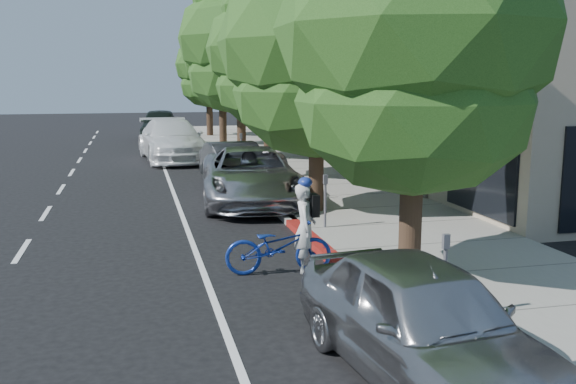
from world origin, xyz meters
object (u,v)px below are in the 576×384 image
object	(u,v)px
cyclist	(305,228)
dark_suv_far	(160,124)
street_tree_4	(222,61)
dark_sedan	(235,165)
silver_suv	(250,176)
street_tree_0	(417,34)
street_tree_2	(269,51)
bicycle	(279,246)
pedestrian	(352,156)
street_tree_3	(240,40)
white_pickup	(172,140)
near_car_a	(423,321)
street_tree_1	(317,46)
street_tree_5	(209,66)

from	to	relation	value
cyclist	dark_suv_far	bearing A→B (deg)	16.49
street_tree_4	dark_sedan	world-z (taller)	street_tree_4
silver_suv	dark_sedan	size ratio (longest dim) A/B	1.30
street_tree_0	street_tree_2	world-z (taller)	street_tree_2
cyclist	bicycle	bearing A→B (deg)	108.73
street_tree_2	pedestrian	xyz separation A→B (m)	(2.81, -0.83, -3.66)
street_tree_2	dark_sedan	bearing A→B (deg)	-144.46
street_tree_3	silver_suv	bearing A→B (deg)	-98.03
silver_suv	white_pickup	world-z (taller)	white_pickup
near_car_a	bicycle	bearing A→B (deg)	92.54
street_tree_2	street_tree_4	world-z (taller)	street_tree_2
street_tree_1	silver_suv	size ratio (longest dim) A/B	1.26
street_tree_2	bicycle	distance (m)	11.78
street_tree_4	cyclist	bearing A→B (deg)	-94.01
street_tree_0	dark_sedan	world-z (taller)	street_tree_0
street_tree_5	near_car_a	xyz separation A→B (m)	(-1.40, -33.50, -3.67)
street_tree_3	bicycle	xyz separation A→B (m)	(-2.13, -16.86, -4.74)
street_tree_3	white_pickup	xyz separation A→B (m)	(-3.00, 0.98, -4.35)
pedestrian	bicycle	bearing A→B (deg)	50.08
street_tree_1	white_pickup	bearing A→B (deg)	103.02
street_tree_0	white_pickup	world-z (taller)	street_tree_0
street_tree_4	dark_suv_far	world-z (taller)	street_tree_4
street_tree_0	street_tree_1	size ratio (longest dim) A/B	0.97
street_tree_0	street_tree_1	bearing A→B (deg)	90.00
street_tree_3	dark_sedan	size ratio (longest dim) A/B	1.89
street_tree_1	dark_sedan	bearing A→B (deg)	105.64
street_tree_2	bicycle	size ratio (longest dim) A/B	3.69
dark_sedan	dark_suv_far	xyz separation A→B (m)	(-1.70, 18.49, 0.17)
street_tree_2	street_tree_4	bearing A→B (deg)	90.00
street_tree_2	cyclist	bearing A→B (deg)	-98.42
dark_sedan	dark_suv_far	bearing A→B (deg)	90.27
street_tree_1	dark_sedan	distance (m)	6.38
pedestrian	silver_suv	bearing A→B (deg)	22.59
pedestrian	dark_suv_far	bearing A→B (deg)	-85.82
street_tree_3	near_car_a	size ratio (longest dim) A/B	1.94
street_tree_3	street_tree_5	world-z (taller)	street_tree_3
street_tree_5	street_tree_4	bearing A→B (deg)	-90.00
cyclist	bicycle	world-z (taller)	cyclist
street_tree_2	white_pickup	xyz separation A→B (m)	(-3.00, 6.98, -3.66)
street_tree_0	street_tree_5	size ratio (longest dim) A/B	1.01
bicycle	pedestrian	xyz separation A→B (m)	(4.94, 10.02, 0.39)
dark_sedan	pedestrian	size ratio (longest dim) A/B	2.98
street_tree_0	white_pickup	xyz separation A→B (m)	(-3.00, 18.98, -3.44)
dark_sedan	white_pickup	bearing A→B (deg)	96.36
street_tree_1	street_tree_2	xyz separation A→B (m)	(0.00, 6.00, 0.12)
cyclist	near_car_a	world-z (taller)	cyclist
street_tree_1	street_tree_4	distance (m)	18.00
cyclist	bicycle	distance (m)	0.62
street_tree_5	dark_sedan	size ratio (longest dim) A/B	1.56
pedestrian	street_tree_5	bearing A→B (deg)	-95.20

